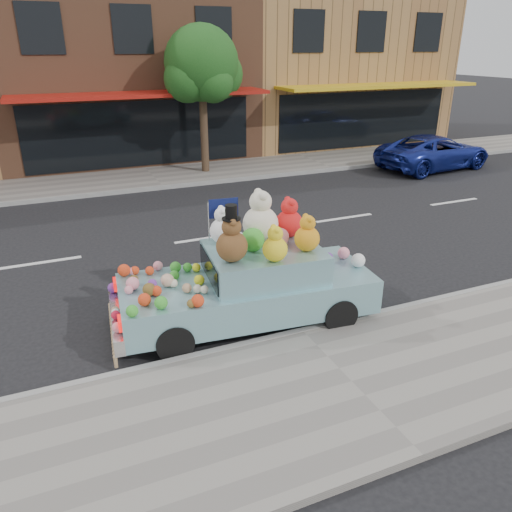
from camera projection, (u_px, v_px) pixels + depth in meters
ground at (209, 238)px, 12.63m from camera, size 120.00×120.00×0.00m
near_sidewalk at (351, 385)px, 7.10m from camera, size 60.00×3.00×0.12m
far_sidewalk at (153, 178)px, 18.10m from camera, size 60.00×3.00×0.12m
near_kerb at (302, 333)px, 8.37m from camera, size 60.00×0.12×0.13m
far_kerb at (163, 187)px, 16.83m from camera, size 60.00×0.12×0.13m
storefront_mid at (119, 66)px, 21.33m from camera, size 10.00×9.80×7.30m
storefront_right at (322, 63)px, 24.94m from camera, size 10.00×9.80×7.30m
street_tree at (202, 70)px, 17.45m from camera, size 3.00×2.70×5.22m
car_blue at (434, 152)px, 19.39m from camera, size 4.93×2.69×1.31m
art_car at (250, 279)px, 8.57m from camera, size 4.63×2.17×2.28m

